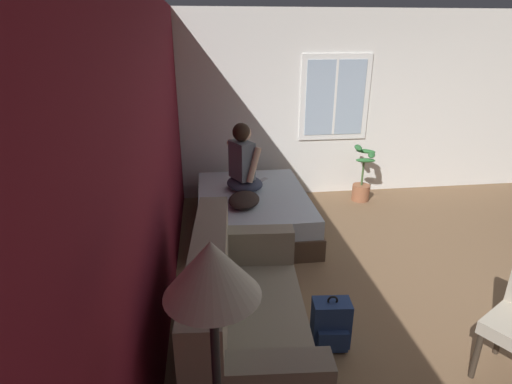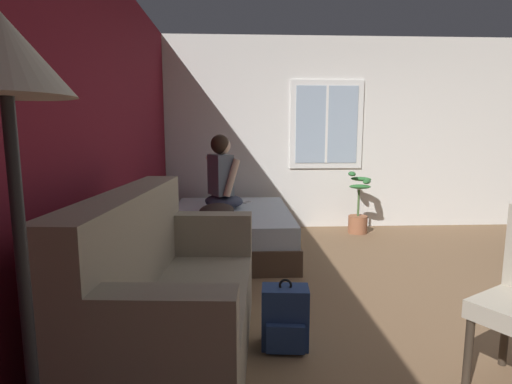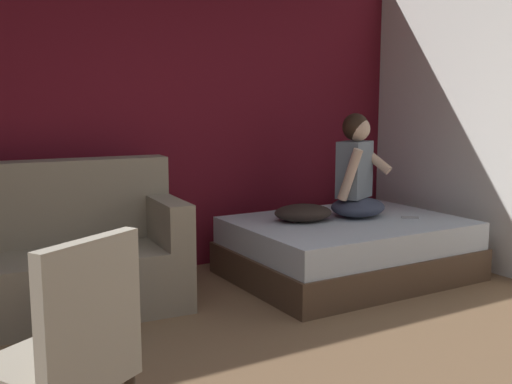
{
  "view_description": "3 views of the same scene",
  "coord_description": "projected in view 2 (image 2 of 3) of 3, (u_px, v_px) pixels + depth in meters",
  "views": [
    {
      "loc": [
        -2.99,
        2.29,
        2.36
      ],
      "look_at": [
        0.96,
        1.8,
        0.78
      ],
      "focal_mm": 28.0,
      "sensor_mm": 36.0,
      "label": 1
    },
    {
      "loc": [
        -2.91,
        1.68,
        1.38
      ],
      "look_at": [
        0.94,
        1.49,
        0.8
      ],
      "focal_mm": 28.0,
      "sensor_mm": 36.0,
      "label": 2
    },
    {
      "loc": [
        -1.45,
        -2.07,
        1.46
      ],
      "look_at": [
        0.81,
        1.81,
        0.77
      ],
      "focal_mm": 42.0,
      "sensor_mm": 36.0,
      "label": 3
    }
  ],
  "objects": [
    {
      "name": "person_seated",
      "position": [
        222.0,
        178.0,
        4.75
      ],
      "size": [
        0.66,
        0.63,
        0.88
      ],
      "color": "#383D51",
      "rests_on": "bed"
    },
    {
      "name": "potted_plant",
      "position": [
        358.0,
        211.0,
        5.48
      ],
      "size": [
        0.39,
        0.37,
        0.85
      ],
      "color": "#995B3D",
      "rests_on": "ground"
    },
    {
      "name": "cell_phone",
      "position": [
        247.0,
        202.0,
        5.14
      ],
      "size": [
        0.15,
        0.14,
        0.01
      ],
      "primitive_type": "cube",
      "rotation": [
        0.0,
        0.0,
        0.9
      ],
      "color": "#B7B7BC",
      "rests_on": "bed"
    },
    {
      "name": "floor_lamp",
      "position": [
        9.0,
        115.0,
        1.09
      ],
      "size": [
        0.36,
        0.36,
        1.7
      ],
      "color": "black",
      "rests_on": "ground"
    },
    {
      "name": "bed",
      "position": [
        231.0,
        231.0,
        4.68
      ],
      "size": [
        1.87,
        1.4,
        0.48
      ],
      "color": "#4C3828",
      "rests_on": "ground"
    },
    {
      "name": "wall_back_accent",
      "position": [
        83.0,
        137.0,
        2.82
      ],
      "size": [
        10.58,
        0.16,
        2.7
      ],
      "primitive_type": "cube",
      "color": "maroon",
      "rests_on": "ground"
    },
    {
      "name": "wall_side_with_window",
      "position": [
        352.0,
        134.0,
        5.79
      ],
      "size": [
        0.19,
        6.77,
        2.7
      ],
      "color": "silver",
      "rests_on": "ground"
    },
    {
      "name": "couch",
      "position": [
        167.0,
        299.0,
        2.39
      ],
      "size": [
        1.75,
        0.94,
        1.04
      ],
      "color": "gray",
      "rests_on": "ground"
    },
    {
      "name": "ground_plane",
      "position": [
        450.0,
        308.0,
        3.16
      ],
      "size": [
        40.0,
        40.0,
        0.0
      ],
      "primitive_type": "plane",
      "color": "brown"
    },
    {
      "name": "backpack",
      "position": [
        285.0,
        319.0,
        2.57
      ],
      "size": [
        0.25,
        0.32,
        0.46
      ],
      "color": "navy",
      "rests_on": "ground"
    },
    {
      "name": "throw_pillow",
      "position": [
        217.0,
        210.0,
        4.28
      ],
      "size": [
        0.56,
        0.48,
        0.14
      ],
      "primitive_type": "ellipsoid",
      "rotation": [
        0.0,
        0.0,
        -0.28
      ],
      "color": "#2D231E",
      "rests_on": "bed"
    }
  ]
}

